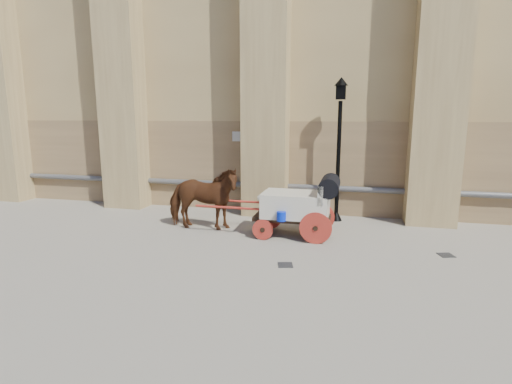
# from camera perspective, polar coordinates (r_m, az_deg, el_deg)

# --- Properties ---
(ground) EXTENTS (90.00, 90.00, 0.00)m
(ground) POSITION_cam_1_polar(r_m,az_deg,el_deg) (9.56, 2.57, -8.62)
(ground) COLOR gray
(ground) RESTS_ON ground
(horse) EXTENTS (2.19, 1.11, 1.80)m
(horse) POSITION_cam_1_polar(r_m,az_deg,el_deg) (11.29, -7.65, -0.91)
(horse) COLOR #5B2C13
(horse) RESTS_ON ground
(carriage) EXTENTS (3.80, 1.35, 1.66)m
(carriage) POSITION_cam_1_polar(r_m,az_deg,el_deg) (10.62, 6.40, -1.64)
(carriage) COLOR black
(carriage) RESTS_ON ground
(street_lamp) EXTENTS (0.40, 0.40, 4.27)m
(street_lamp) POSITION_cam_1_polar(r_m,az_deg,el_deg) (12.23, 11.74, 6.44)
(street_lamp) COLOR black
(street_lamp) RESTS_ON ground
(drain_grate_near) EXTENTS (0.39, 0.39, 0.01)m
(drain_grate_near) POSITION_cam_1_polar(r_m,az_deg,el_deg) (8.80, 4.20, -10.35)
(drain_grate_near) COLOR black
(drain_grate_near) RESTS_ON ground
(drain_grate_far) EXTENTS (0.40, 0.40, 0.01)m
(drain_grate_far) POSITION_cam_1_polar(r_m,az_deg,el_deg) (10.34, 25.51, -8.15)
(drain_grate_far) COLOR black
(drain_grate_far) RESTS_ON ground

